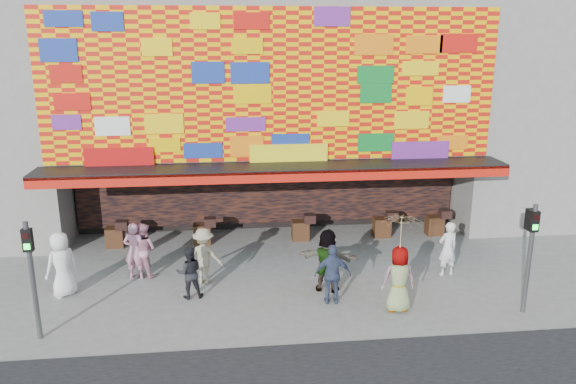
% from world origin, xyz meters
% --- Properties ---
extents(ground, '(90.00, 90.00, 0.00)m').
position_xyz_m(ground, '(0.00, 0.00, 0.00)').
color(ground, slate).
rests_on(ground, ground).
extents(shop_building, '(15.20, 9.40, 10.00)m').
position_xyz_m(shop_building, '(0.00, 8.18, 5.23)').
color(shop_building, gray).
rests_on(shop_building, ground).
extents(signal_left, '(0.22, 0.20, 3.00)m').
position_xyz_m(signal_left, '(-6.20, -1.50, 1.86)').
color(signal_left, '#59595B').
rests_on(signal_left, ground).
extents(signal_right, '(0.22, 0.20, 3.00)m').
position_xyz_m(signal_right, '(6.20, -1.50, 1.86)').
color(signal_right, '#59595B').
rests_on(signal_right, ground).
extents(ped_a, '(1.08, 1.07, 1.88)m').
position_xyz_m(ped_a, '(-6.24, 0.86, 0.94)').
color(ped_a, white).
rests_on(ped_a, ground).
extents(ped_b, '(0.70, 0.52, 1.77)m').
position_xyz_m(ped_b, '(-4.39, 1.84, 0.88)').
color(ped_b, '#CA839C').
rests_on(ped_b, ground).
extents(ped_c, '(0.78, 0.64, 1.50)m').
position_xyz_m(ped_c, '(-2.68, 0.35, 0.75)').
color(ped_c, black).
rests_on(ped_c, ground).
extents(ped_d, '(1.22, 0.88, 1.70)m').
position_xyz_m(ped_d, '(-2.31, 1.28, 0.85)').
color(ped_d, tan).
rests_on(ped_d, ground).
extents(ped_e, '(1.03, 0.50, 1.70)m').
position_xyz_m(ped_e, '(1.22, -0.43, 0.85)').
color(ped_e, '#394364').
rests_on(ped_e, ground).
extents(ped_f, '(1.80, 1.11, 1.85)m').
position_xyz_m(ped_f, '(1.22, 0.37, 0.93)').
color(ped_f, gray).
rests_on(ped_f, ground).
extents(ped_g, '(0.89, 0.58, 1.81)m').
position_xyz_m(ped_g, '(2.88, -1.05, 0.90)').
color(ped_g, gray).
rests_on(ped_g, ground).
extents(ped_h, '(0.69, 0.53, 1.71)m').
position_xyz_m(ped_h, '(5.07, 1.05, 0.85)').
color(ped_h, silver).
rests_on(ped_h, ground).
extents(ped_i, '(1.02, 0.95, 1.68)m').
position_xyz_m(ped_i, '(-4.15, 2.02, 0.84)').
color(ped_i, '#CB839B').
rests_on(ped_i, ground).
extents(parasol, '(1.34, 1.36, 1.93)m').
position_xyz_m(parasol, '(2.88, -1.05, 2.19)').
color(parasol, '#FFE0A0').
rests_on(parasol, ground).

